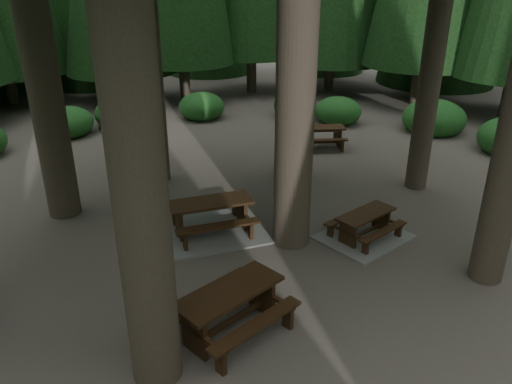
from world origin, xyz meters
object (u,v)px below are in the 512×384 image
object	(u,v)px
picnic_table_a	(364,230)
picnic_table_d	(320,134)
picnic_table_c	(211,222)
picnic_table_e	(230,304)

from	to	relation	value
picnic_table_a	picnic_table_d	xyz separation A→B (m)	(1.92, 6.41, 0.28)
picnic_table_c	picnic_table_e	world-z (taller)	picnic_table_e
picnic_table_a	picnic_table_e	bearing A→B (deg)	-172.61
picnic_table_d	picnic_table_a	bearing A→B (deg)	-92.42
picnic_table_a	picnic_table_d	distance (m)	6.70
picnic_table_d	picnic_table_e	xyz separation A→B (m)	(-5.84, -8.56, 0.07)
picnic_table_c	picnic_table_e	distance (m)	3.65
picnic_table_a	picnic_table_c	world-z (taller)	picnic_table_c
picnic_table_a	picnic_table_c	xyz separation A→B (m)	(-3.34, 1.44, 0.08)
picnic_table_c	picnic_table_e	size ratio (longest dim) A/B	1.02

